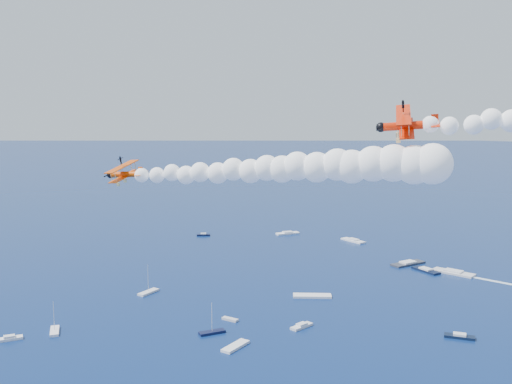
% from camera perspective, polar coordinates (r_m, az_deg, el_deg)
% --- Properties ---
extents(biplane_lead, '(10.50, 12.35, 8.55)m').
position_cam_1_polar(biplane_lead, '(84.82, 14.25, 6.12)').
color(biplane_lead, red).
extents(biplane_trail, '(7.97, 9.17, 6.51)m').
position_cam_1_polar(biplane_trail, '(98.26, -12.20, 1.65)').
color(biplane_trail, '#E24704').
extents(smoke_trail_trail, '(50.05, 14.34, 9.09)m').
position_cam_1_polar(smoke_trail_trail, '(86.50, 1.66, 2.18)').
color(smoke_trail_trail, white).
extents(spectator_boats, '(203.47, 189.02, 0.70)m').
position_cam_1_polar(spectator_boats, '(197.26, 13.59, -10.02)').
color(spectator_boats, silver).
rests_on(spectator_boats, ground).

